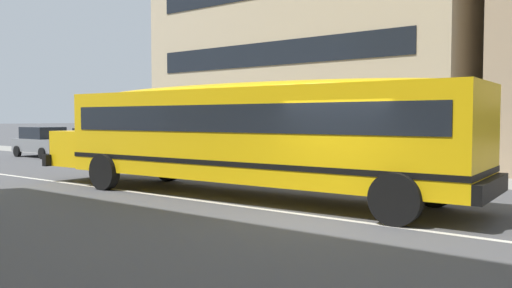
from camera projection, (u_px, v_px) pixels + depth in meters
The scene contains 7 objects.
ground_plane at pixel (333, 219), 10.79m from camera, with size 400.00×400.00×0.00m, color #4C4C4F.
sidewalk_far at pixel (453, 180), 17.54m from camera, with size 120.00×3.00×0.01m, color gray.
lane_centreline at pixel (333, 218), 10.79m from camera, with size 110.00×0.16×0.01m, color silver.
school_bus at pixel (244, 130), 13.74m from camera, with size 13.70×3.29×3.04m.
parked_car_silver_past_driveway at pixel (102, 145), 24.79m from camera, with size 3.97×2.01×1.64m.
parked_car_grey_by_entrance at pixel (44, 142), 27.98m from camera, with size 3.92×1.92×1.64m.
apartment_block_far_left at pixel (332, 7), 28.34m from camera, with size 16.43×11.86×16.50m.
Camera 1 is at (5.19, -9.49, 2.11)m, focal length 35.96 mm.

